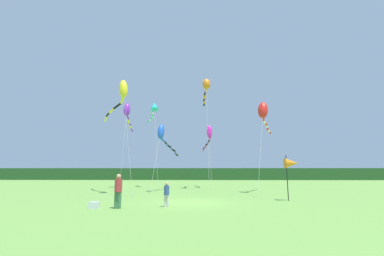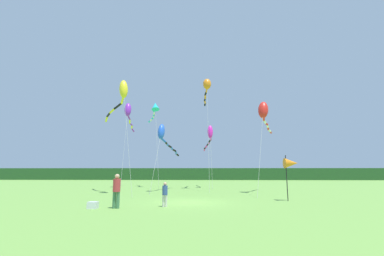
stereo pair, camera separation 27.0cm
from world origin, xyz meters
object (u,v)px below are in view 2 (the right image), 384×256
object	(u,v)px
kite_cyan	(155,108)
kite_orange	(207,86)
kite_purple	(128,112)
banner_flag_pole	(291,164)
person_adult	(117,189)
cooler_box	(93,205)
kite_blue	(164,136)
person_child	(165,193)
kite_magenta	(210,135)
kite_red	(264,112)
kite_yellow	(121,94)

from	to	relation	value
kite_cyan	kite_orange	size ratio (longest dim) A/B	0.85
kite_cyan	kite_purple	xyz separation A→B (m)	(-3.28, -0.50, -0.63)
banner_flag_pole	kite_purple	bearing A→B (deg)	138.07
banner_flag_pole	kite_orange	size ratio (longest dim) A/B	0.24
person_adult	kite_orange	distance (m)	19.17
cooler_box	kite_blue	bearing A→B (deg)	80.39
person_child	cooler_box	world-z (taller)	person_child
person_adult	kite_magenta	xyz separation A→B (m)	(5.66, 17.72, 5.39)
kite_cyan	person_adult	bearing A→B (deg)	-85.93
kite_magenta	kite_blue	distance (m)	7.75
cooler_box	kite_red	world-z (taller)	kite_red
kite_blue	kite_orange	world-z (taller)	kite_orange
kite_purple	person_child	bearing A→B (deg)	-67.23
cooler_box	kite_yellow	world-z (taller)	kite_yellow
kite_magenta	kite_red	world-z (taller)	kite_red
banner_flag_pole	kite_yellow	size ratio (longest dim) A/B	0.30
cooler_box	kite_magenta	xyz separation A→B (m)	(6.86, 17.84, 6.22)
kite_blue	kite_red	xyz separation A→B (m)	(9.67, -1.93, 1.93)
banner_flag_pole	kite_blue	bearing A→B (deg)	141.50
kite_red	kite_yellow	xyz separation A→B (m)	(-13.27, -1.00, 1.58)
cooler_box	kite_blue	xyz separation A→B (m)	(2.01, 11.86, 5.35)
person_adult	kite_blue	bearing A→B (deg)	86.05
person_child	kite_purple	world-z (taller)	kite_purple
kite_cyan	kite_yellow	distance (m)	9.44
banner_flag_pole	kite_blue	world-z (taller)	kite_blue
kite_yellow	cooler_box	bearing A→B (deg)	-79.94
kite_yellow	kite_magenta	bearing A→B (deg)	46.52
kite_blue	kite_purple	bearing A→B (deg)	132.61
person_child	kite_blue	size ratio (longest dim) A/B	0.15
kite_blue	kite_red	size ratio (longest dim) A/B	1.05
person_adult	kite_purple	xyz separation A→B (m)	(-4.57, 17.58, 8.37)
kite_cyan	kite_yellow	xyz separation A→B (m)	(-1.50, -9.27, -0.98)
person_adult	banner_flag_pole	world-z (taller)	banner_flag_pole
kite_magenta	kite_purple	xyz separation A→B (m)	(-10.23, -0.13, 2.98)
cooler_box	kite_yellow	xyz separation A→B (m)	(-1.58, 8.93, 8.86)
person_adult	kite_yellow	world-z (taller)	kite_yellow
person_adult	kite_purple	size ratio (longest dim) A/B	0.17
kite_magenta	kite_blue	world-z (taller)	kite_magenta
kite_magenta	person_adult	bearing A→B (deg)	-107.72
kite_purple	person_adult	bearing A→B (deg)	-75.43
kite_red	kite_purple	bearing A→B (deg)	152.69
kite_magenta	kite_red	distance (m)	9.32
cooler_box	kite_red	bearing A→B (deg)	40.36
kite_blue	cooler_box	bearing A→B (deg)	-99.61
kite_yellow	kite_purple	bearing A→B (deg)	101.51
cooler_box	banner_flag_pole	bearing A→B (deg)	18.57
banner_flag_pole	kite_purple	size ratio (longest dim) A/B	0.29
cooler_box	kite_cyan	distance (m)	20.69
banner_flag_pole	kite_cyan	world-z (taller)	kite_cyan
kite_orange	kite_red	bearing A→B (deg)	-44.78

